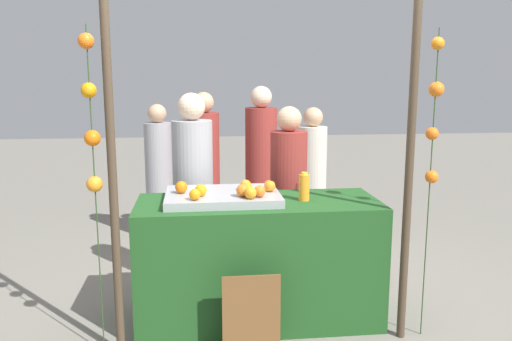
# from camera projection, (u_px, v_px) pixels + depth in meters

# --- Properties ---
(ground_plane) EXTENTS (24.00, 24.00, 0.00)m
(ground_plane) POSITION_uv_depth(u_px,v_px,m) (258.00, 318.00, 3.95)
(ground_plane) COLOR gray
(stall_counter) EXTENTS (1.77, 0.71, 0.91)m
(stall_counter) POSITION_uv_depth(u_px,v_px,m) (258.00, 261.00, 3.87)
(stall_counter) COLOR #1E4C1E
(stall_counter) RESTS_ON ground_plane
(orange_tray) EXTENTS (0.83, 0.60, 0.06)m
(orange_tray) POSITION_uv_depth(u_px,v_px,m) (223.00, 197.00, 3.80)
(orange_tray) COLOR #9EA0A5
(orange_tray) RESTS_ON stall_counter
(orange_0) EXTENTS (0.09, 0.09, 0.09)m
(orange_0) POSITION_uv_depth(u_px,v_px,m) (181.00, 187.00, 3.76)
(orange_0) COLOR orange
(orange_0) RESTS_ON orange_tray
(orange_1) EXTENTS (0.08, 0.08, 0.08)m
(orange_1) POSITION_uv_depth(u_px,v_px,m) (195.00, 195.00, 3.55)
(orange_1) COLOR orange
(orange_1) RESTS_ON orange_tray
(orange_2) EXTENTS (0.08, 0.08, 0.08)m
(orange_2) POSITION_uv_depth(u_px,v_px,m) (260.00, 191.00, 3.64)
(orange_2) COLOR orange
(orange_2) RESTS_ON orange_tray
(orange_3) EXTENTS (0.07, 0.07, 0.07)m
(orange_3) POSITION_uv_depth(u_px,v_px,m) (269.00, 185.00, 3.88)
(orange_3) COLOR orange
(orange_3) RESTS_ON orange_tray
(orange_4) EXTENTS (0.08, 0.08, 0.08)m
(orange_4) POSITION_uv_depth(u_px,v_px,m) (247.00, 188.00, 3.74)
(orange_4) COLOR orange
(orange_4) RESTS_ON orange_tray
(orange_5) EXTENTS (0.09, 0.09, 0.09)m
(orange_5) POSITION_uv_depth(u_px,v_px,m) (201.00, 190.00, 3.66)
(orange_5) COLOR orange
(orange_5) RESTS_ON orange_tray
(orange_6) EXTENTS (0.09, 0.09, 0.09)m
(orange_6) POSITION_uv_depth(u_px,v_px,m) (243.00, 190.00, 3.65)
(orange_6) COLOR orange
(orange_6) RESTS_ON orange_tray
(orange_7) EXTENTS (0.08, 0.08, 0.08)m
(orange_7) POSITION_uv_depth(u_px,v_px,m) (251.00, 193.00, 3.59)
(orange_7) COLOR orange
(orange_7) RESTS_ON orange_tray
(orange_8) EXTENTS (0.08, 0.08, 0.08)m
(orange_8) POSITION_uv_depth(u_px,v_px,m) (270.00, 186.00, 3.81)
(orange_8) COLOR orange
(orange_8) RESTS_ON orange_tray
(orange_9) EXTENTS (0.08, 0.08, 0.08)m
(orange_9) POSITION_uv_depth(u_px,v_px,m) (246.00, 185.00, 3.85)
(orange_9) COLOR orange
(orange_9) RESTS_ON orange_tray
(juice_bottle) EXTENTS (0.08, 0.08, 0.21)m
(juice_bottle) POSITION_uv_depth(u_px,v_px,m) (304.00, 187.00, 3.78)
(juice_bottle) COLOR orange
(juice_bottle) RESTS_ON stall_counter
(chalkboard_sign) EXTENTS (0.38, 0.03, 0.57)m
(chalkboard_sign) POSITION_uv_depth(u_px,v_px,m) (251.00, 317.00, 3.37)
(chalkboard_sign) COLOR brown
(chalkboard_sign) RESTS_ON ground_plane
(vendor_left) EXTENTS (0.34, 0.34, 1.68)m
(vendor_left) POSITION_uv_depth(u_px,v_px,m) (193.00, 199.00, 4.40)
(vendor_left) COLOR #99999E
(vendor_left) RESTS_ON ground_plane
(vendor_right) EXTENTS (0.31, 0.31, 1.56)m
(vendor_right) POSITION_uv_depth(u_px,v_px,m) (288.00, 204.00, 4.47)
(vendor_right) COLOR maroon
(vendor_right) RESTS_ON ground_plane
(crowd_person_0) EXTENTS (0.30, 0.30, 1.49)m
(crowd_person_0) POSITION_uv_depth(u_px,v_px,m) (312.00, 183.00, 5.50)
(crowd_person_0) COLOR beige
(crowd_person_0) RESTS_ON ground_plane
(crowd_person_1) EXTENTS (0.33, 0.33, 1.65)m
(crowd_person_1) POSITION_uv_depth(u_px,v_px,m) (205.00, 173.00, 5.67)
(crowd_person_1) COLOR maroon
(crowd_person_1) RESTS_ON ground_plane
(crowd_person_2) EXTENTS (0.30, 0.30, 1.51)m
(crowd_person_2) POSITION_uv_depth(u_px,v_px,m) (159.00, 177.00, 5.78)
(crowd_person_2) COLOR #99999E
(crowd_person_2) RESTS_ON ground_plane
(crowd_person_3) EXTENTS (0.34, 0.34, 1.71)m
(crowd_person_3) POSITION_uv_depth(u_px,v_px,m) (261.00, 171.00, 5.64)
(crowd_person_3) COLOR maroon
(crowd_person_3) RESTS_ON ground_plane
(canopy_post_left) EXTENTS (0.06, 0.06, 2.31)m
(canopy_post_left) POSITION_uv_depth(u_px,v_px,m) (113.00, 183.00, 3.24)
(canopy_post_left) COLOR #473828
(canopy_post_left) RESTS_ON ground_plane
(canopy_post_right) EXTENTS (0.06, 0.06, 2.31)m
(canopy_post_right) POSITION_uv_depth(u_px,v_px,m) (409.00, 176.00, 3.46)
(canopy_post_right) COLOR #473828
(canopy_post_right) RESTS_ON ground_plane
(garland_strand_left) EXTENTS (0.11, 0.11, 2.12)m
(garland_strand_left) POSITION_uv_depth(u_px,v_px,m) (91.00, 121.00, 3.18)
(garland_strand_left) COLOR #2D4C23
(garland_strand_left) RESTS_ON ground_plane
(garland_strand_right) EXTENTS (0.11, 0.11, 2.12)m
(garland_strand_right) POSITION_uv_depth(u_px,v_px,m) (434.00, 114.00, 3.42)
(garland_strand_right) COLOR #2D4C23
(garland_strand_right) RESTS_ON ground_plane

